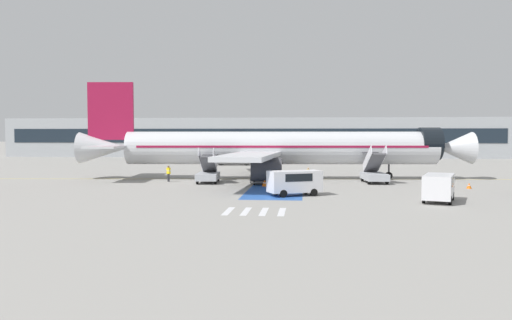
{
  "coord_description": "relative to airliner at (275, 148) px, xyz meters",
  "views": [
    {
      "loc": [
        3.68,
        -57.66,
        5.12
      ],
      "look_at": [
        -1.74,
        -2.15,
        2.3
      ],
      "focal_mm": 35.0,
      "sensor_mm": 36.0,
      "label": 1
    }
  ],
  "objects": [
    {
      "name": "ground_plane",
      "position": [
        -0.31,
        0.16,
        -3.57
      ],
      "size": [
        600.0,
        600.0,
        0.0
      ],
      "primitive_type": "plane",
      "color": "gray"
    },
    {
      "name": "apron_leadline_yellow",
      "position": [
        0.68,
        0.06,
        -3.56
      ],
      "size": [
        79.25,
        6.8,
        0.01
      ],
      "primitive_type": "cube",
      "rotation": [
        0.0,
        0.0,
        -1.49
      ],
      "color": "gold",
      "rests_on": "ground_plane"
    },
    {
      "name": "apron_stand_patch_blue",
      "position": [
        0.68,
        -12.68,
        -3.56
      ],
      "size": [
        5.07,
        12.12,
        0.01
      ],
      "primitive_type": "cube",
      "color": "#2856A8",
      "rests_on": "ground_plane"
    },
    {
      "name": "apron_walkway_bar_0",
      "position": [
        -1.72,
        -24.58,
        -3.56
      ],
      "size": [
        0.44,
        3.6,
        0.01
      ],
      "primitive_type": "cube",
      "color": "silver",
      "rests_on": "ground_plane"
    },
    {
      "name": "apron_walkway_bar_1",
      "position": [
        -0.52,
        -24.58,
        -3.56
      ],
      "size": [
        0.44,
        3.6,
        0.01
      ],
      "primitive_type": "cube",
      "color": "silver",
      "rests_on": "ground_plane"
    },
    {
      "name": "apron_walkway_bar_2",
      "position": [
        0.68,
        -24.58,
        -3.56
      ],
      "size": [
        0.44,
        3.6,
        0.01
      ],
      "primitive_type": "cube",
      "color": "silver",
      "rests_on": "ground_plane"
    },
    {
      "name": "apron_walkway_bar_3",
      "position": [
        1.88,
        -24.58,
        -3.56
      ],
      "size": [
        0.44,
        3.6,
        0.01
      ],
      "primitive_type": "cube",
      "color": "silver",
      "rests_on": "ground_plane"
    },
    {
      "name": "airliner",
      "position": [
        0.0,
        0.0,
        0.0
      ],
      "size": [
        45.45,
        33.67,
        11.18
      ],
      "rotation": [
        0.0,
        0.0,
        -1.49
      ],
      "color": "silver",
      "rests_on": "ground_plane"
    },
    {
      "name": "boarding_stairs_forward",
      "position": [
        10.78,
        -3.55,
        -2.57
      ],
      "size": [
        2.59,
        5.37,
        4.07
      ],
      "rotation": [
        0.0,
        0.0,
        0.08
      ],
      "color": "#ADB2BA",
      "rests_on": "ground_plane"
    },
    {
      "name": "boarding_stairs_aft",
      "position": [
        -6.92,
        -5.02,
        -2.6
      ],
      "size": [
        2.59,
        5.37,
        3.8
      ],
      "rotation": [
        0.0,
        0.0,
        0.08
      ],
      "color": "#ADB2BA",
      "rests_on": "ground_plane"
    },
    {
      "name": "fuel_tanker",
      "position": [
        -7.2,
        26.28,
        -1.86
      ],
      "size": [
        9.59,
        3.19,
        3.39
      ],
      "rotation": [
        0.0,
        0.0,
        1.64
      ],
      "color": "#38383D",
      "rests_on": "ground_plane"
    },
    {
      "name": "service_van_0",
      "position": [
        2.54,
        -15.63,
        -2.31
      ],
      "size": [
        4.78,
        3.5,
        2.1
      ],
      "rotation": [
        0.0,
        0.0,
        1.99
      ],
      "color": "silver",
      "rests_on": "ground_plane"
    },
    {
      "name": "service_van_1",
      "position": [
        13.59,
        -18.41,
        -2.31
      ],
      "size": [
        3.39,
        4.96,
        2.09
      ],
      "rotation": [
        0.0,
        0.0,
        5.95
      ],
      "color": "silver",
      "rests_on": "ground_plane"
    },
    {
      "name": "baggage_cart",
      "position": [
        -1.41,
        -5.97,
        -3.31
      ],
      "size": [
        2.16,
        2.91,
        0.87
      ],
      "rotation": [
        0.0,
        0.0,
        3.42
      ],
      "color": "gray",
      "rests_on": "ground_plane"
    },
    {
      "name": "ground_crew_0",
      "position": [
        -11.44,
        -4.36,
        -2.55
      ],
      "size": [
        0.49,
        0.43,
        1.77
      ],
      "rotation": [
        0.0,
        0.0,
        2.57
      ],
      "color": "#2D2D33",
      "rests_on": "ground_plane"
    },
    {
      "name": "ground_crew_1",
      "position": [
        3.78,
        -3.42,
        -2.66
      ],
      "size": [
        0.42,
        0.49,
        1.59
      ],
      "rotation": [
        0.0,
        0.0,
        1.03
      ],
      "color": "#2D2D33",
      "rests_on": "ground_plane"
    },
    {
      "name": "ground_crew_2",
      "position": [
        0.92,
        -6.3,
        -2.61
      ],
      "size": [
        0.48,
        0.44,
        1.67
      ],
      "rotation": [
        0.0,
        0.0,
        3.77
      ],
      "color": "#191E38",
      "rests_on": "ground_plane"
    },
    {
      "name": "traffic_cone_0",
      "position": [
        19.01,
        -8.43,
        -3.29
      ],
      "size": [
        0.5,
        0.5,
        0.55
      ],
      "color": "orange",
      "rests_on": "ground_plane"
    },
    {
      "name": "traffic_cone_1",
      "position": [
        -0.56,
        -8.3,
        -3.24
      ],
      "size": [
        0.59,
        0.59,
        0.66
      ],
      "color": "orange",
      "rests_on": "ground_plane"
    },
    {
      "name": "terminal_building",
      "position": [
        -8.91,
        58.76,
        0.91
      ],
      "size": [
        114.76,
        12.1,
        8.96
      ],
      "color": "#9EA3A8",
      "rests_on": "ground_plane"
    }
  ]
}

